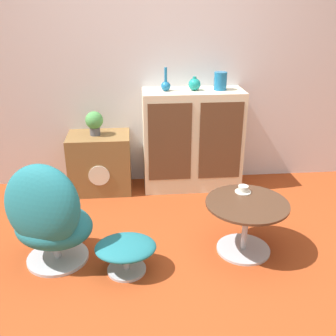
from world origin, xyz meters
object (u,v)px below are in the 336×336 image
Objects in this scene: ottoman at (126,250)px; sideboard at (192,140)px; vase_leftmost at (166,85)px; potted_plant at (94,122)px; vase_inner_left at (194,84)px; teacup at (243,190)px; tv_console at (100,163)px; coffee_table at (246,220)px; vase_inner_right at (220,81)px; egg_chair at (48,217)px.

sideboard is at bearing 63.96° from ottoman.
vase_leftmost is 0.94× the size of potted_plant.
teacup is (0.24, -1.03, -0.62)m from vase_inner_left.
vase_inner_left is (0.94, 0.01, 0.77)m from tv_console.
coffee_table is 1.46m from vase_inner_right.
tv_console is 2.75× the size of vase_leftmost.
sideboard is 0.96m from tv_console.
sideboard is at bearing -0.83° from vase_leftmost.
vase_inner_left reaches higher than ottoman.
egg_chair is at bearing -134.42° from sideboard.
vase_leftmost is at bearing 52.71° from egg_chair.
vase_leftmost is 0.77m from potted_plant.
sideboard is at bearing 101.26° from coffee_table.
tv_console is 0.43m from potted_plant.
egg_chair is 1.30m from potted_plant.
vase_leftmost is at bearing 180.00° from vase_inner_right.
egg_chair is at bearing -178.70° from coffee_table.
egg_chair is (-0.28, -1.23, 0.10)m from tv_console.
tv_console is at bearing -179.26° from vase_inner_left.
egg_chair is at bearing -139.87° from vase_inner_right.
tv_console reaches higher than teacup.
sideboard is 0.64m from vase_inner_right.
potted_plant is at bearing -179.54° from sideboard.
tv_console is 1.67m from coffee_table.
sideboard is at bearing 0.46° from potted_plant.
vase_inner_left is at bearing 103.21° from teacup.
egg_chair is 1.70m from vase_leftmost.
coffee_table is 0.24m from teacup.
egg_chair is 3.50× the size of potted_plant.
vase_inner_left is (1.22, 1.24, 0.67)m from egg_chair.
coffee_table is at bearing 1.30° from egg_chair.
vase_leftmost is at bearing 116.64° from teacup.
vase_inner_left is 1.23m from teacup.
vase_inner_right is (0.53, 0.00, 0.03)m from vase_leftmost.
egg_chair reaches higher than teacup.
potted_plant is 1.61m from teacup.
sideboard is 1.25m from coffee_table.
ottoman is 1.02m from teacup.
tv_console is at bearing -179.49° from sideboard.
teacup is (0.92, 0.34, 0.27)m from ottoman.
sideboard is 1.73m from egg_chair.
tv_console is 1.39× the size of ottoman.
egg_chair is 4.85× the size of vase_inner_right.
teacup is at bearing -76.25° from sideboard.
vase_inner_right is (0.93, 1.38, 0.91)m from ottoman.
vase_inner_left is at bearing 63.71° from ottoman.
vase_leftmost is at bearing 1.04° from tv_console.
egg_chair is at bearing -134.55° from vase_inner_left.
vase_inner_left is (0.01, 0.00, 0.56)m from sideboard.
ottoman is 1.69m from vase_leftmost.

